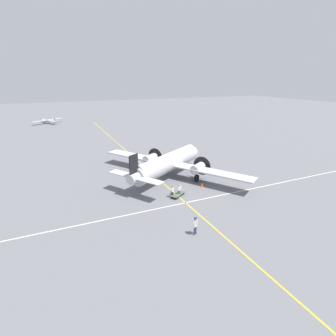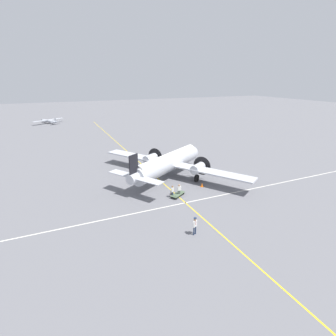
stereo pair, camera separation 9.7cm
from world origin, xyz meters
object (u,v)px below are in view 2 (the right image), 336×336
passenger_boarding (179,189)px  traffic_cone (202,185)px  light_aircraft_distant (49,121)px  airliner_main (169,162)px  ramp_agent (172,190)px  suitcase_near_door (172,193)px  crew_foreground (195,224)px  baggage_cart (178,194)px

passenger_boarding → traffic_cone: (-1.44, 4.38, -0.73)m
light_aircraft_distant → airliner_main: bearing=162.1°
ramp_agent → suitcase_near_door: bearing=38.7°
airliner_main → ramp_agent: size_ratio=14.22×
suitcase_near_door → traffic_cone: bearing=97.2°
passenger_boarding → ramp_agent: bearing=-174.9°
crew_foreground → baggage_cart: (-8.60, 2.38, -0.89)m
suitcase_near_door → traffic_cone: (-0.64, 5.06, 0.03)m
light_aircraft_distant → traffic_cone: light_aircraft_distant is taller
traffic_cone → light_aircraft_distant: bearing=-164.5°
baggage_cart → passenger_boarding: bearing=-26.2°
traffic_cone → crew_foreground: bearing=-34.7°
traffic_cone → baggage_cart: bearing=-72.2°
ramp_agent → traffic_cone: ramp_agent is taller
baggage_cart → light_aircraft_distant: (-69.62, -14.34, 0.58)m
traffic_cone → suitcase_near_door: bearing=-82.8°
passenger_boarding → crew_foreground: bearing=-102.0°
passenger_boarding → ramp_agent: 0.95m
suitcase_near_door → passenger_boarding: bearing=40.2°
airliner_main → suitcase_near_door: 6.84m
airliner_main → crew_foreground: 16.07m
airliner_main → suitcase_near_door: size_ratio=43.99×
suitcase_near_door → baggage_cart: baggage_cart is taller
passenger_boarding → baggage_cart: bearing=-168.8°
airliner_main → traffic_cone: airliner_main is taller
suitcase_near_door → ramp_agent: bearing=-18.5°
baggage_cart → suitcase_near_door: bearing=87.4°
light_aircraft_distant → traffic_cone: 70.73m
airliner_main → passenger_boarding: size_ratio=14.21×
light_aircraft_distant → traffic_cone: (68.15, 18.92, -0.58)m
airliner_main → light_aircraft_distant: size_ratio=2.37×
airliner_main → light_aircraft_distant: airliner_main is taller
traffic_cone → ramp_agent: bearing=-74.8°
airliner_main → ramp_agent: 7.47m
airliner_main → traffic_cone: (5.36, 2.65, -2.18)m
suitcase_near_door → light_aircraft_distant: bearing=-168.6°
ramp_agent → baggage_cart: ramp_agent is taller
traffic_cone → airliner_main: bearing=-153.7°
passenger_boarding → suitcase_near_door: bearing=134.9°
ramp_agent → suitcase_near_door: 1.14m
suitcase_near_door → traffic_cone: traffic_cone is taller
airliner_main → passenger_boarding: (6.81, -1.73, -1.46)m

